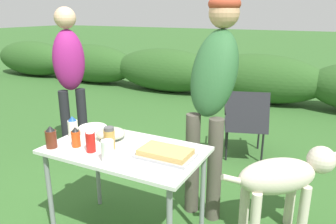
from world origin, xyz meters
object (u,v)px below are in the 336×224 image
(dog, at_px, (284,178))
(mixing_bowl, at_px, (111,134))
(ketchup_bottle, at_px, (90,140))
(standing_person_in_dark_puffer, at_px, (70,70))
(standing_person_with_beanie, at_px, (214,81))
(folding_table, at_px, (125,159))
(spice_jar, at_px, (109,138))
(camp_chair_green_behind_table, at_px, (246,120))
(hot_sauce_bottle, at_px, (76,137))
(mayo_bottle, at_px, (73,127))
(plate_stack, at_px, (93,129))
(bbq_sauce_bottle, at_px, (51,137))
(paper_cup_stack, at_px, (108,151))
(food_tray, at_px, (165,153))

(dog, bearing_deg, mixing_bowl, -108.53)
(ketchup_bottle, distance_m, standing_person_in_dark_puffer, 1.61)
(standing_person_with_beanie, bearing_deg, folding_table, -113.54)
(mixing_bowl, height_order, spice_jar, spice_jar)
(dog, bearing_deg, spice_jar, -100.13)
(standing_person_in_dark_puffer, bearing_deg, standing_person_with_beanie, -61.93)
(ketchup_bottle, relative_size, camp_chair_green_behind_table, 0.21)
(hot_sauce_bottle, distance_m, mayo_bottle, 0.21)
(spice_jar, height_order, camp_chair_green_behind_table, spice_jar)
(plate_stack, distance_m, dog, 1.52)
(plate_stack, height_order, bbq_sauce_bottle, bbq_sauce_bottle)
(ketchup_bottle, bearing_deg, standing_person_with_beanie, 55.46)
(mayo_bottle, xyz_separation_m, dog, (1.49, 0.57, -0.35))
(mixing_bowl, distance_m, bbq_sauce_bottle, 0.43)
(mayo_bottle, relative_size, dog, 0.21)
(plate_stack, relative_size, paper_cup_stack, 1.53)
(paper_cup_stack, relative_size, mayo_bottle, 0.89)
(hot_sauce_bottle, bearing_deg, standing_person_with_beanie, 48.06)
(food_tray, relative_size, spice_jar, 2.38)
(folding_table, distance_m, mayo_bottle, 0.51)
(plate_stack, relative_size, mixing_bowl, 1.00)
(food_tray, height_order, mixing_bowl, mixing_bowl)
(mayo_bottle, relative_size, ketchup_bottle, 0.91)
(folding_table, distance_m, standing_person_in_dark_puffer, 1.69)
(bbq_sauce_bottle, bearing_deg, dog, 28.68)
(mayo_bottle, height_order, standing_person_in_dark_puffer, standing_person_in_dark_puffer)
(paper_cup_stack, distance_m, camp_chair_green_behind_table, 2.10)
(mixing_bowl, height_order, paper_cup_stack, paper_cup_stack)
(plate_stack, distance_m, mixing_bowl, 0.22)
(plate_stack, distance_m, camp_chair_green_behind_table, 1.87)
(folding_table, relative_size, camp_chair_green_behind_table, 1.32)
(folding_table, xyz_separation_m, plate_stack, (-0.42, 0.16, 0.10))
(dog, bearing_deg, ketchup_bottle, -98.29)
(food_tray, relative_size, dog, 0.48)
(food_tray, relative_size, plate_stack, 1.71)
(ketchup_bottle, bearing_deg, hot_sauce_bottle, 171.15)
(bbq_sauce_bottle, xyz_separation_m, standing_person_with_beanie, (0.87, 0.90, 0.32))
(standing_person_in_dark_puffer, bearing_deg, folding_table, -88.39)
(spice_jar, bearing_deg, mayo_bottle, 170.61)
(mixing_bowl, distance_m, hot_sauce_bottle, 0.27)
(spice_jar, relative_size, ketchup_bottle, 0.90)
(ketchup_bottle, bearing_deg, mayo_bottle, 152.03)
(hot_sauce_bottle, relative_size, ketchup_bottle, 0.82)
(hot_sauce_bottle, relative_size, camp_chair_green_behind_table, 0.18)
(standing_person_with_beanie, height_order, standing_person_in_dark_puffer, standing_person_with_beanie)
(mixing_bowl, relative_size, hot_sauce_bottle, 1.51)
(spice_jar, height_order, bbq_sauce_bottle, same)
(paper_cup_stack, height_order, spice_jar, spice_jar)
(paper_cup_stack, relative_size, spice_jar, 0.91)
(camp_chair_green_behind_table, bearing_deg, paper_cup_stack, -118.70)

